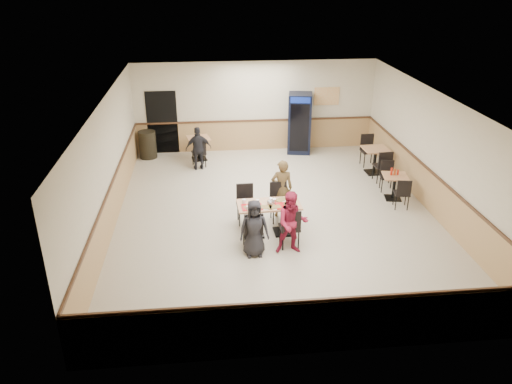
{
  "coord_description": "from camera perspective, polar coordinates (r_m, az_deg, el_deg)",
  "views": [
    {
      "loc": [
        -1.66,
        -11.21,
        5.8
      ],
      "look_at": [
        -0.55,
        -0.5,
        0.89
      ],
      "focal_mm": 35.0,
      "sensor_mm": 36.0,
      "label": 1
    }
  ],
  "objects": [
    {
      "name": "side_table_near_chair_north",
      "position": [
        14.38,
        14.79,
        1.75
      ],
      "size": [
        0.46,
        0.46,
        0.86
      ],
      "primitive_type": null,
      "rotation": [
        0.0,
        0.0,
        -0.17
      ],
      "color": "black",
      "rests_on": "ground"
    },
    {
      "name": "diner_woman_left",
      "position": [
        10.73,
        -0.21,
        -4.18
      ],
      "size": [
        0.65,
        0.43,
        1.3
      ],
      "primitive_type": "imported",
      "rotation": [
        0.0,
        0.0,
        0.03
      ],
      "color": "black",
      "rests_on": "ground"
    },
    {
      "name": "side_table_far",
      "position": [
        15.51,
        13.46,
        3.94
      ],
      "size": [
        0.77,
        0.77,
        0.79
      ],
      "rotation": [
        0.0,
        0.0,
        0.04
      ],
      "color": "black",
      "rests_on": "ground"
    },
    {
      "name": "ground",
      "position": [
        12.73,
        2.23,
        -2.6
      ],
      "size": [
        10.0,
        10.0,
        0.0
      ],
      "primitive_type": "plane",
      "color": "beige",
      "rests_on": "ground"
    },
    {
      "name": "diner_woman_right",
      "position": [
        10.82,
        4.16,
        -3.54
      ],
      "size": [
        0.72,
        0.57,
        1.44
      ],
      "primitive_type": "imported",
      "rotation": [
        0.0,
        0.0,
        -0.04
      ],
      "color": "maroon",
      "rests_on": "ground"
    },
    {
      "name": "trash_bin",
      "position": [
        16.76,
        -12.28,
        5.31
      ],
      "size": [
        0.57,
        0.57,
        0.89
      ],
      "primitive_type": "cylinder",
      "color": "black",
      "rests_on": "ground"
    },
    {
      "name": "condiment_caddy",
      "position": [
        13.82,
        15.49,
        2.24
      ],
      "size": [
        0.23,
        0.06,
        0.2
      ],
      "color": "red",
      "rests_on": "side_table_near"
    },
    {
      "name": "tabletop_clutter",
      "position": [
        11.42,
        1.57,
        -1.44
      ],
      "size": [
        1.29,
        0.64,
        0.12
      ],
      "rotation": [
        0.0,
        0.0,
        0.04
      ],
      "color": "red",
      "rests_on": "main_table"
    },
    {
      "name": "main_chairs",
      "position": [
        11.63,
        1.23,
        -2.65
      ],
      "size": [
        1.35,
        1.75,
        0.99
      ],
      "rotation": [
        0.0,
        0.0,
        0.04
      ],
      "color": "black",
      "rests_on": "ground"
    },
    {
      "name": "side_table_near_chair_south",
      "position": [
        13.45,
        16.32,
        -0.05
      ],
      "size": [
        0.46,
        0.46,
        0.86
      ],
      "primitive_type": null,
      "rotation": [
        0.0,
        0.0,
        2.97
      ],
      "color": "black",
      "rests_on": "ground"
    },
    {
      "name": "main_table",
      "position": [
        11.62,
        1.48,
        -2.52
      ],
      "size": [
        1.48,
        0.78,
        0.78
      ],
      "rotation": [
        0.0,
        0.0,
        0.04
      ],
      "color": "black",
      "rests_on": "ground"
    },
    {
      "name": "diner_man_opposite",
      "position": [
        12.38,
        2.97,
        0.41
      ],
      "size": [
        0.55,
        0.37,
        1.5
      ],
      "primitive_type": "imported",
      "rotation": [
        0.0,
        0.0,
        3.12
      ],
      "color": "brown",
      "rests_on": "ground"
    },
    {
      "name": "side_table_far_chair_north",
      "position": [
        16.08,
        12.75,
        4.66
      ],
      "size": [
        0.48,
        0.48,
        1.0
      ],
      "primitive_type": null,
      "rotation": [
        0.0,
        0.0,
        0.04
      ],
      "color": "black",
      "rests_on": "ground"
    },
    {
      "name": "pepsi_cooler",
      "position": [
        16.8,
        5.0,
        7.83
      ],
      "size": [
        0.88,
        0.89,
        2.0
      ],
      "rotation": [
        0.0,
        0.0,
        -0.19
      ],
      "color": "black",
      "rests_on": "ground"
    },
    {
      "name": "side_table_near",
      "position": [
        13.9,
        15.54,
        0.96
      ],
      "size": [
        0.73,
        0.73,
        0.68
      ],
      "rotation": [
        0.0,
        0.0,
        -0.17
      ],
      "color": "black",
      "rests_on": "ground"
    },
    {
      "name": "back_table",
      "position": [
        16.3,
        -6.56,
        5.36
      ],
      "size": [
        0.82,
        0.82,
        0.74
      ],
      "rotation": [
        0.0,
        0.0,
        0.2
      ],
      "color": "black",
      "rests_on": "ground"
    },
    {
      "name": "side_table_far_chair_south",
      "position": [
        14.96,
        14.2,
        3.0
      ],
      "size": [
        0.48,
        0.48,
        1.0
      ],
      "primitive_type": null,
      "rotation": [
        0.0,
        0.0,
        3.18
      ],
      "color": "black",
      "rests_on": "ground"
    },
    {
      "name": "back_table_chair_lone",
      "position": [
        15.75,
        -6.56,
        4.57
      ],
      "size": [
        0.51,
        0.51,
        0.94
      ],
      "primitive_type": null,
      "rotation": [
        0.0,
        0.0,
        3.34
      ],
      "color": "black",
      "rests_on": "ground"
    },
    {
      "name": "room_shell",
      "position": [
        15.11,
        7.61,
        4.08
      ],
      "size": [
        10.0,
        10.0,
        10.0
      ],
      "color": "silver",
      "rests_on": "ground"
    },
    {
      "name": "lone_diner",
      "position": [
        15.44,
        -6.59,
        4.97
      ],
      "size": [
        0.83,
        0.44,
        1.35
      ],
      "primitive_type": "imported",
      "rotation": [
        0.0,
        0.0,
        3.28
      ],
      "color": "black",
      "rests_on": "ground"
    }
  ]
}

